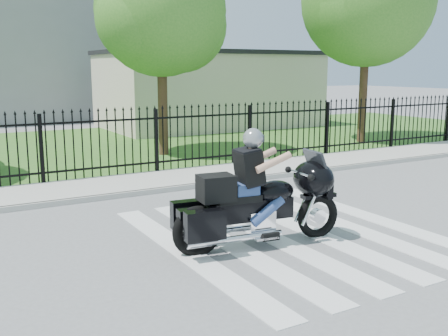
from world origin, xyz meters
TOP-DOWN VIEW (x-y plane):
  - ground at (0.00, 0.00)m, footprint 120.00×120.00m
  - crosswalk at (0.00, 0.00)m, footprint 5.00×5.50m
  - sidewalk at (0.00, 5.00)m, footprint 40.00×2.00m
  - curb at (0.00, 4.00)m, footprint 40.00×0.12m
  - grass_strip at (0.00, 12.00)m, footprint 40.00×12.00m
  - iron_fence at (0.00, 6.00)m, footprint 26.00×0.04m
  - tree_mid at (1.50, 9.00)m, footprint 4.20×4.20m
  - tree_right at (9.50, 8.00)m, footprint 5.00×5.00m
  - building_low at (7.00, 16.00)m, footprint 10.00×6.00m
  - building_low_roof at (7.00, 16.00)m, footprint 10.20×6.20m
  - motorcycle_rider at (-0.87, -0.23)m, footprint 3.00×1.17m

SIDE VIEW (x-z plane):
  - ground at x=0.00m, z-range 0.00..0.00m
  - crosswalk at x=0.00m, z-range 0.00..0.01m
  - grass_strip at x=0.00m, z-range 0.00..0.02m
  - sidewalk at x=0.00m, z-range 0.00..0.12m
  - curb at x=0.00m, z-range 0.00..0.12m
  - motorcycle_rider at x=-0.87m, z-range -0.18..1.81m
  - iron_fence at x=0.00m, z-range 0.00..1.80m
  - building_low at x=7.00m, z-range 0.00..3.50m
  - building_low_roof at x=7.00m, z-range 3.50..3.70m
  - tree_mid at x=1.50m, z-range 1.28..8.06m
  - tree_right at x=9.50m, z-range 1.44..9.34m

